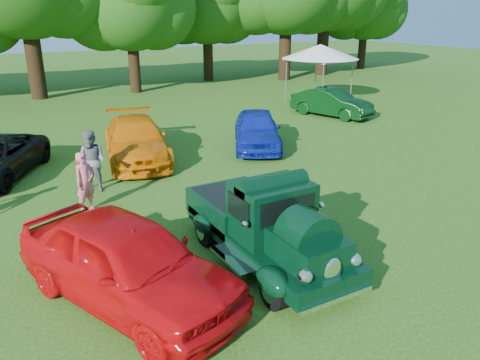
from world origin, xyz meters
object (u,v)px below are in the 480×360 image
spectator_pink (85,182)px  hero_pickup (266,226)px  canopy_tent (320,52)px  red_convertible (127,261)px  back_car_blue (257,129)px  spectator_grey (92,162)px  back_car_orange (136,140)px  back_car_green (332,103)px

spectator_pink → hero_pickup: bearing=-87.0°
hero_pickup → canopy_tent: 19.74m
red_convertible → back_car_blue: bearing=23.3°
red_convertible → spectator_grey: (0.82, 6.21, 0.10)m
hero_pickup → canopy_tent: size_ratio=0.90×
back_car_orange → spectator_grey: bearing=-118.8°
back_car_orange → back_car_blue: 4.81m
hero_pickup → back_car_green: size_ratio=1.12×
back_car_blue → canopy_tent: size_ratio=0.82×
back_car_blue → spectator_grey: (-6.91, -1.67, 0.20)m
red_convertible → back_car_blue: size_ratio=1.12×
red_convertible → canopy_tent: (16.26, 14.60, 2.10)m
red_convertible → back_car_orange: (2.99, 8.69, -0.09)m
back_car_orange → canopy_tent: size_ratio=0.97×
spectator_grey → back_car_orange: bearing=99.9°
back_car_green → spectator_grey: (-13.44, -4.79, 0.24)m
canopy_tent → spectator_grey: bearing=-151.5°
back_car_orange → back_car_blue: (4.74, -0.81, -0.01)m
back_car_blue → spectator_grey: spectator_grey is taller
back_car_blue → back_car_green: (6.53, 3.12, -0.04)m
spectator_grey → back_car_green: bearing=70.6°
spectator_pink → canopy_tent: canopy_tent is taller
back_car_blue → canopy_tent: (8.53, 6.72, 2.19)m
hero_pickup → canopy_tent: (13.16, 14.55, 2.12)m
hero_pickup → spectator_pink: hero_pickup is taller
spectator_pink → spectator_grey: spectator_grey is taller
back_car_blue → back_car_green: back_car_blue is taller
red_convertible → spectator_grey: size_ratio=2.61×
back_car_green → spectator_pink: bearing=-173.8°
back_car_green → spectator_pink: size_ratio=2.55×
red_convertible → hero_pickup: bearing=-21.4°
hero_pickup → spectator_pink: bearing=120.9°
hero_pickup → back_car_blue: (4.63, 7.83, -0.07)m
back_car_blue → back_car_orange: bearing=-161.0°
back_car_orange → spectator_grey: size_ratio=2.75×
back_car_orange → spectator_pink: 4.78m
red_convertible → back_car_green: bearing=15.4°
red_convertible → back_car_blue: red_convertible is taller
hero_pickup → back_car_blue: hero_pickup is taller
canopy_tent → red_convertible: bearing=-138.1°
back_car_orange → back_car_green: back_car_orange is taller
back_car_blue → spectator_pink: (-7.44, -3.13, 0.09)m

